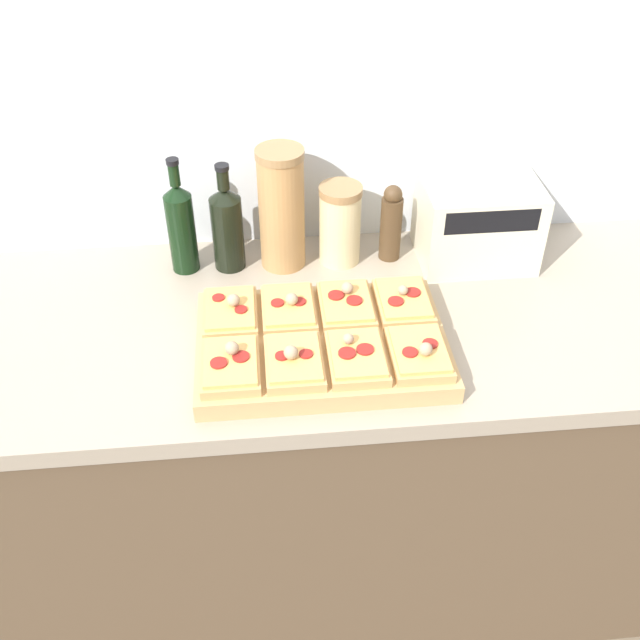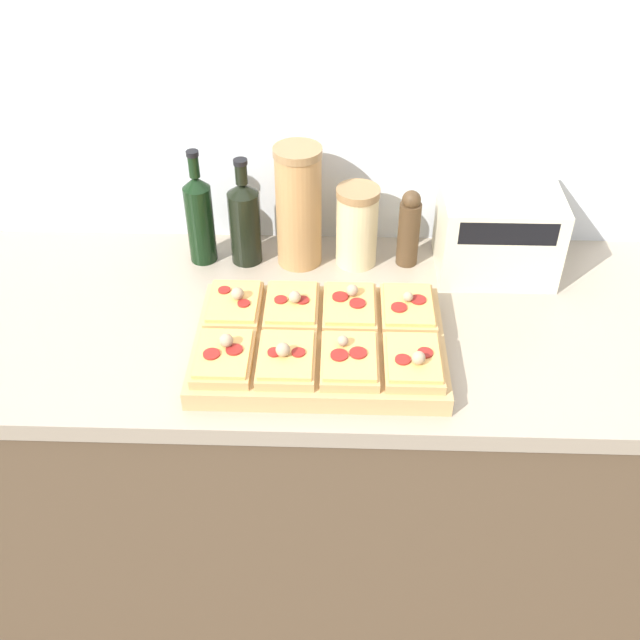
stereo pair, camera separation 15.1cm
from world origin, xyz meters
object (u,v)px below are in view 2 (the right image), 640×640
(grain_jar_short, at_px, (356,226))
(toaster_oven, at_px, (497,232))
(cutting_board, at_px, (320,345))
(wine_bottle, at_px, (245,221))
(grain_jar_tall, at_px, (299,207))
(olive_oil_bottle, at_px, (200,217))
(pepper_mill, at_px, (409,229))

(grain_jar_short, bearing_deg, toaster_oven, -3.26)
(cutting_board, distance_m, wine_bottle, 0.39)
(wine_bottle, distance_m, grain_jar_tall, 0.13)
(olive_oil_bottle, distance_m, wine_bottle, 0.10)
(toaster_oven, bearing_deg, cutting_board, -141.61)
(grain_jar_short, bearing_deg, olive_oil_bottle, 180.00)
(pepper_mill, bearing_deg, grain_jar_short, 180.00)
(toaster_oven, bearing_deg, olive_oil_bottle, 178.46)
(olive_oil_bottle, relative_size, grain_jar_tall, 0.96)
(cutting_board, height_order, wine_bottle, wine_bottle)
(grain_jar_tall, relative_size, toaster_oven, 1.01)
(pepper_mill, relative_size, toaster_oven, 0.66)
(olive_oil_bottle, bearing_deg, wine_bottle, 0.00)
(wine_bottle, height_order, grain_jar_short, wine_bottle)
(pepper_mill, bearing_deg, toaster_oven, -5.24)
(wine_bottle, height_order, toaster_oven, wine_bottle)
(olive_oil_bottle, xyz_separation_m, grain_jar_short, (0.36, 0.00, -0.02))
(wine_bottle, xyz_separation_m, toaster_oven, (0.58, -0.02, -0.01))
(grain_jar_short, bearing_deg, wine_bottle, 180.00)
(olive_oil_bottle, height_order, grain_jar_tall, grain_jar_tall)
(pepper_mill, bearing_deg, cutting_board, -120.57)
(cutting_board, relative_size, grain_jar_tall, 1.72)
(olive_oil_bottle, bearing_deg, cutting_board, -49.14)
(toaster_oven, bearing_deg, wine_bottle, 178.19)
(cutting_board, relative_size, wine_bottle, 1.92)
(pepper_mill, distance_m, toaster_oven, 0.20)
(cutting_board, distance_m, toaster_oven, 0.51)
(pepper_mill, bearing_deg, wine_bottle, 180.00)
(wine_bottle, height_order, grain_jar_tall, grain_jar_tall)
(grain_jar_tall, xyz_separation_m, pepper_mill, (0.25, 0.00, -0.05))
(cutting_board, bearing_deg, wine_bottle, 118.96)
(grain_jar_tall, relative_size, pepper_mill, 1.53)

